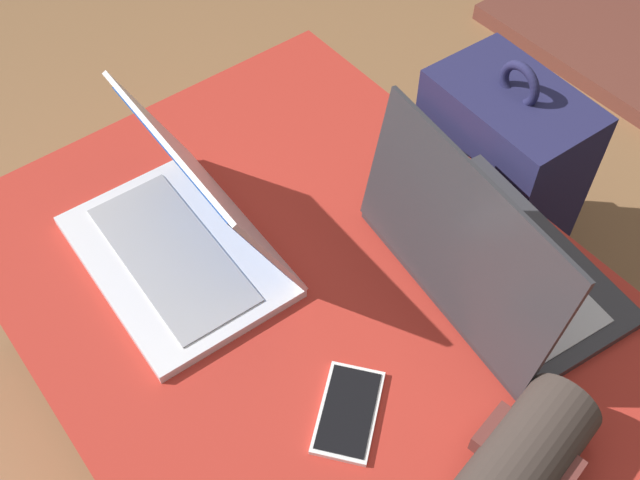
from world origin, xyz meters
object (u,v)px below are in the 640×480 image
object	(u,v)px
backpack	(496,185)
wrist_brace	(527,455)
laptop_far	(484,256)
cell_phone	(348,412)
laptop_near	(186,231)

from	to	relation	value
backpack	wrist_brace	xyz separation A→B (m)	(0.44, -0.47, 0.23)
backpack	wrist_brace	distance (m)	0.69
backpack	laptop_far	bearing A→B (deg)	126.76
cell_phone	wrist_brace	size ratio (longest dim) A/B	0.75
laptop_near	laptop_far	distance (m)	0.43
laptop_far	laptop_near	bearing A→B (deg)	52.56
laptop_far	wrist_brace	distance (m)	0.29
backpack	wrist_brace	size ratio (longest dim) A/B	2.62
cell_phone	backpack	xyz separation A→B (m)	(-0.25, 0.59, -0.18)
cell_phone	wrist_brace	bearing A→B (deg)	-6.51
laptop_near	cell_phone	world-z (taller)	laptop_near
laptop_near	wrist_brace	size ratio (longest dim) A/B	1.76
cell_phone	backpack	size ratio (longest dim) A/B	0.29
wrist_brace	cell_phone	bearing A→B (deg)	-148.07
cell_phone	wrist_brace	xyz separation A→B (m)	(0.19, 0.12, 0.04)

